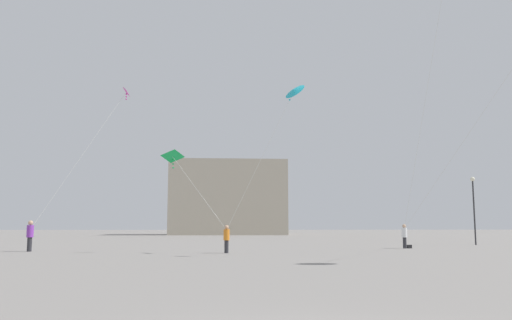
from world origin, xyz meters
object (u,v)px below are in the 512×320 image
person_in_white (404,235)px  kite_magenta_delta (124,96)px  kite_emerald_delta (173,158)px  person_in_orange (227,238)px  kite_cyan_diamond (294,91)px  lamppost_west (474,200)px  building_left_hall (228,198)px  handbag_beside_flyer (409,247)px  person_in_purple (30,234)px

person_in_white → kite_magenta_delta: kite_magenta_delta is taller
kite_emerald_delta → person_in_orange: bearing=-13.8°
kite_emerald_delta → kite_cyan_diamond: bearing=-9.9°
person_in_orange → kite_cyan_diamond: 9.38m
person_in_white → lamppost_west: size_ratio=0.30×
building_left_hall → handbag_beside_flyer: size_ratio=57.20×
kite_magenta_delta → person_in_orange: bearing=-36.5°
kite_cyan_diamond → lamppost_west: (15.84, 11.00, -5.79)m
person_in_orange → kite_cyan_diamond: kite_cyan_diamond is taller
kite_emerald_delta → person_in_purple: bearing=169.6°
building_left_hall → handbag_beside_flyer: bearing=-75.6°
kite_emerald_delta → handbag_beside_flyer: 17.11m
person_in_purple → building_left_hall: 52.08m
kite_magenta_delta → lamppost_west: size_ratio=1.79×
person_in_purple → person_in_orange: size_ratio=1.17×
lamppost_west → kite_emerald_delta: bearing=-156.9°
kite_emerald_delta → building_left_hall: building_left_hall is taller
person_in_orange → kite_emerald_delta: 5.73m
kite_emerald_delta → handbag_beside_flyer: (15.63, 4.35, -5.44)m
kite_magenta_delta → kite_cyan_diamond: (11.00, -5.71, -0.99)m
person_in_white → person_in_orange: 13.10m
kite_emerald_delta → kite_magenta_delta: size_ratio=0.48×
lamppost_west → handbag_beside_flyer: bearing=-143.4°
person_in_purple → handbag_beside_flyer: bearing=-163.5°
person_in_white → handbag_beside_flyer: person_in_white is taller
person_in_purple → kite_magenta_delta: kite_magenta_delta is taller
person_in_white → person_in_purple: size_ratio=0.88×
person_in_purple → handbag_beside_flyer: person_in_purple is taller
person_in_purple → kite_cyan_diamond: 18.05m
person_in_white → person_in_orange: size_ratio=1.03×
person_in_purple → building_left_hall: size_ratio=0.10×
building_left_hall → kite_cyan_diamond: bearing=-86.0°
building_left_hall → lamppost_west: size_ratio=3.38×
building_left_hall → lamppost_west: bearing=-65.2°
person_in_purple → lamppost_west: size_ratio=0.34×
kite_emerald_delta → building_left_hall: (3.40, 52.02, 0.25)m
lamppost_west → handbag_beside_flyer: 9.73m
person_in_white → kite_emerald_delta: bearing=122.0°
person_in_orange → lamppost_west: size_ratio=0.29×
person_in_orange → handbag_beside_flyer: 13.48m
kite_emerald_delta → building_left_hall: bearing=86.3°
person_in_white → person_in_purple: person_in_purple is taller
handbag_beside_flyer → building_left_hall: bearing=104.4°
building_left_hall → lamppost_west: 46.60m
kite_emerald_delta → kite_cyan_diamond: 8.15m
person_in_purple → person_in_white: bearing=-163.7°
lamppost_west → kite_magenta_delta: bearing=-168.8°
person_in_orange → kite_magenta_delta: bearing=80.7°
kite_emerald_delta → person_in_white: bearing=15.6°
kite_magenta_delta → building_left_hall: bearing=81.3°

